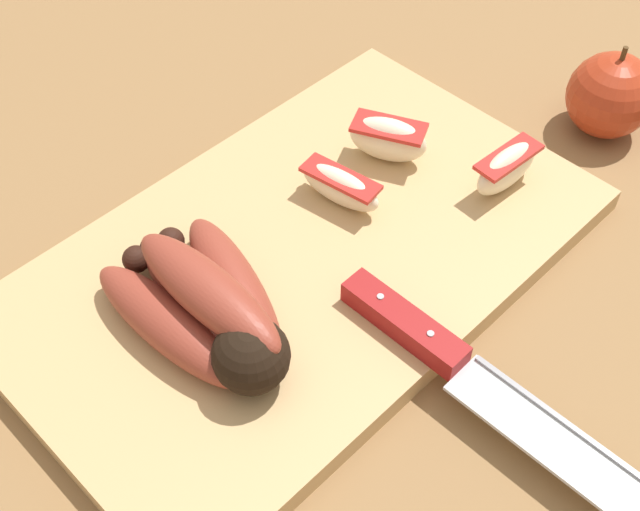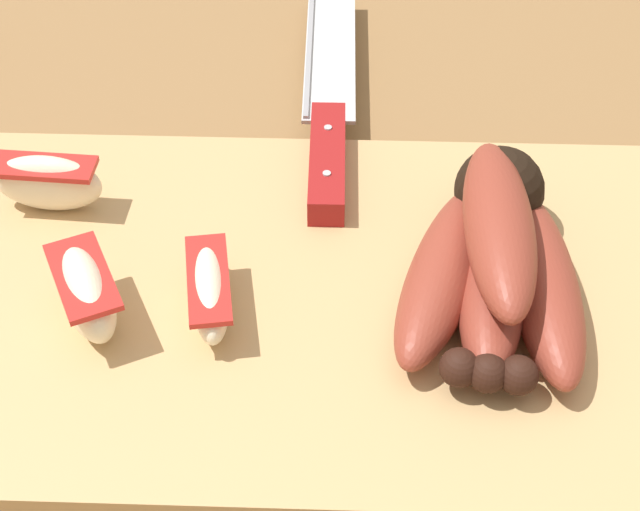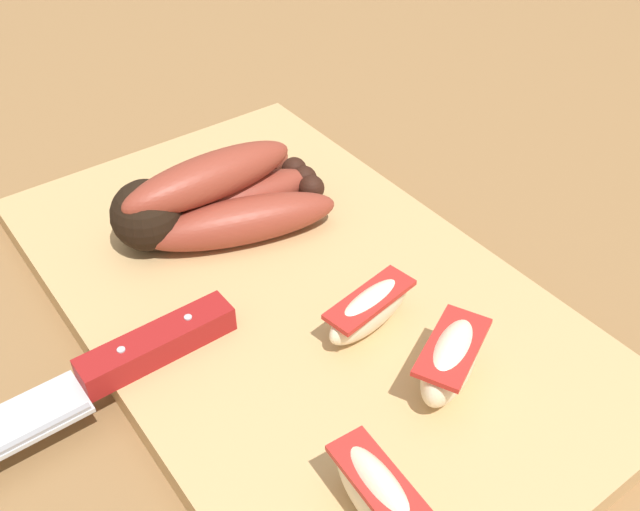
# 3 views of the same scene
# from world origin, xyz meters

# --- Properties ---
(ground_plane) EXTENTS (6.00, 6.00, 0.00)m
(ground_plane) POSITION_xyz_m (0.00, 0.00, 0.00)
(ground_plane) COLOR olive
(cutting_board) EXTENTS (0.45, 0.27, 0.02)m
(cutting_board) POSITION_xyz_m (-0.02, -0.01, 0.01)
(cutting_board) COLOR tan
(cutting_board) RESTS_ON ground_plane
(banana_bunch) EXTENTS (0.11, 0.16, 0.06)m
(banana_bunch) POSITION_xyz_m (0.08, -0.00, 0.04)
(banana_bunch) COLOR black
(banana_bunch) RESTS_ON cutting_board
(chefs_knife) EXTENTS (0.04, 0.28, 0.02)m
(chefs_knife) POSITION_xyz_m (-0.02, 0.14, 0.03)
(chefs_knife) COLOR silver
(chefs_knife) RESTS_ON cutting_board
(apple_wedge_near) EXTENTS (0.03, 0.07, 0.03)m
(apple_wedge_near) POSITION_xyz_m (-0.08, -0.03, 0.04)
(apple_wedge_near) COLOR #F4E5C1
(apple_wedge_near) RESTS_ON cutting_board
(apple_wedge_middle) EXTENTS (0.07, 0.03, 0.04)m
(apple_wedge_middle) POSITION_xyz_m (-0.18, 0.06, 0.04)
(apple_wedge_middle) COLOR #F4E5C1
(apple_wedge_middle) RESTS_ON cutting_board
(apple_wedge_far) EXTENTS (0.05, 0.07, 0.04)m
(apple_wedge_far) POSITION_xyz_m (-0.14, -0.03, 0.04)
(apple_wedge_far) COLOR #F4E5C1
(apple_wedge_far) RESTS_ON cutting_board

